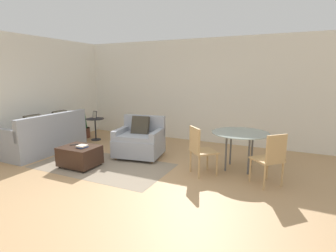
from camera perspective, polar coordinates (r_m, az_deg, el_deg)
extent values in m
plane|color=tan|center=(4.30, -12.77, -14.27)|extent=(20.00, 20.00, 0.00)
cube|color=white|center=(7.25, 5.52, 7.59)|extent=(12.00, 0.06, 2.75)
cube|color=white|center=(7.38, -27.03, 6.49)|extent=(0.06, 12.00, 2.75)
cube|color=gray|center=(5.55, -14.09, -8.37)|extent=(2.74, 1.46, 0.00)
cube|color=beige|center=(5.16, -17.97, -10.04)|extent=(2.69, 0.05, 0.00)
cube|color=beige|center=(5.29, -16.61, -9.45)|extent=(2.69, 0.05, 0.00)
cube|color=beige|center=(5.41, -15.32, -8.88)|extent=(2.69, 0.05, 0.00)
cube|color=beige|center=(5.54, -14.09, -8.34)|extent=(2.69, 0.05, 0.00)
cube|color=beige|center=(5.68, -12.92, -7.81)|extent=(2.69, 0.05, 0.00)
cube|color=beige|center=(5.81, -11.81, -7.31)|extent=(2.69, 0.05, 0.00)
cube|color=beige|center=(5.95, -10.76, -6.83)|extent=(2.69, 0.05, 0.00)
cube|color=#999EA8|center=(6.95, -25.45, -3.20)|extent=(0.93, 1.89, 0.46)
cube|color=#999EA8|center=(6.55, -23.60, 0.34)|extent=(0.14, 1.89, 0.48)
cube|color=#999EA8|center=(7.45, -20.45, 0.93)|extent=(0.85, 0.12, 0.26)
cube|color=#999EA8|center=(6.37, -31.85, -1.73)|extent=(0.85, 0.12, 0.26)
cube|color=#383328|center=(7.05, -22.66, 1.45)|extent=(0.19, 0.40, 0.41)
cube|color=#383328|center=(6.57, -27.52, 0.39)|extent=(0.19, 0.40, 0.41)
cube|color=#999EA8|center=(5.90, -6.32, -4.43)|extent=(1.10, 0.97, 0.37)
cube|color=#999EA8|center=(5.81, -6.50, -2.28)|extent=(0.85, 0.82, 0.10)
cube|color=#999EA8|center=(6.12, -5.15, 0.18)|extent=(0.99, 0.27, 0.46)
cube|color=#999EA8|center=(6.00, -10.21, -1.45)|extent=(0.24, 0.77, 0.20)
cube|color=#999EA8|center=(5.68, -2.33, -2.01)|extent=(0.24, 0.77, 0.20)
cylinder|color=brown|center=(5.84, -11.32, -6.95)|extent=(0.05, 0.05, 0.06)
cylinder|color=brown|center=(5.52, -3.60, -7.82)|extent=(0.05, 0.05, 0.06)
cylinder|color=brown|center=(6.41, -8.57, -5.20)|extent=(0.05, 0.05, 0.06)
cylinder|color=brown|center=(6.12, -1.48, -5.87)|extent=(0.05, 0.05, 0.06)
cube|color=#383328|center=(5.88, -6.04, 0.18)|extent=(0.42, 0.28, 0.41)
cube|color=#382319|center=(5.56, -18.65, -6.12)|extent=(0.73, 0.59, 0.37)
cylinder|color=black|center=(5.68, -22.52, -8.22)|extent=(0.04, 0.04, 0.04)
cylinder|color=black|center=(5.26, -17.85, -9.47)|extent=(0.04, 0.04, 0.04)
cylinder|color=black|center=(6.00, -19.09, -6.96)|extent=(0.04, 0.04, 0.04)
cylinder|color=black|center=(5.60, -14.45, -8.01)|extent=(0.04, 0.04, 0.04)
cube|color=#2D478C|center=(5.43, -18.14, -4.37)|extent=(0.18, 0.19, 0.02)
cube|color=beige|center=(5.42, -18.22, -4.13)|extent=(0.17, 0.17, 0.03)
cube|color=black|center=(5.67, -19.78, -3.85)|extent=(0.15, 0.15, 0.01)
cylinder|color=brown|center=(8.08, -17.81, -1.37)|extent=(0.35, 0.35, 0.28)
cylinder|color=black|center=(8.05, -17.87, -0.46)|extent=(0.32, 0.32, 0.02)
cone|color=#2D6B38|center=(7.95, -17.48, 1.26)|extent=(0.04, 0.08, 0.49)
cone|color=#2D6B38|center=(8.00, -17.79, 1.80)|extent=(0.13, 0.09, 0.62)
cone|color=#2D6B38|center=(8.04, -17.85, 1.46)|extent=(0.09, 0.06, 0.52)
cone|color=#2D6B38|center=(8.03, -18.06, 1.89)|extent=(0.07, 0.07, 0.64)
cone|color=#2D6B38|center=(8.01, -18.21, 1.27)|extent=(0.06, 0.07, 0.48)
cone|color=#2D6B38|center=(7.97, -18.47, 1.50)|extent=(0.07, 0.05, 0.56)
cone|color=#2D6B38|center=(7.92, -17.96, 1.60)|extent=(0.10, 0.11, 0.60)
cylinder|color=black|center=(7.58, -15.62, 1.53)|extent=(0.49, 0.49, 0.02)
cylinder|color=black|center=(7.64, -15.50, -0.68)|extent=(0.04, 0.04, 0.58)
cylinder|color=black|center=(7.70, -15.39, -2.85)|extent=(0.27, 0.27, 0.02)
cube|color=black|center=(7.56, -15.66, 2.36)|extent=(0.14, 0.06, 0.21)
cube|color=#B2A893|center=(7.56, -15.70, 2.36)|extent=(0.11, 0.04, 0.18)
cube|color=black|center=(7.59, -15.52, 2.00)|extent=(0.02, 0.04, 0.10)
cylinder|color=#8C9E99|center=(5.20, 15.46, -1.43)|extent=(1.08, 1.08, 0.01)
cylinder|color=#59595B|center=(5.13, 12.51, -5.70)|extent=(0.04, 0.04, 0.72)
cylinder|color=#59595B|center=(5.06, 17.19, -6.17)|extent=(0.04, 0.04, 0.72)
cylinder|color=#59595B|center=(5.52, 13.49, -4.51)|extent=(0.04, 0.04, 0.72)
cylinder|color=#59595B|center=(5.46, 17.84, -4.93)|extent=(0.04, 0.04, 0.72)
cube|color=tan|center=(4.87, 7.79, -5.51)|extent=(0.59, 0.59, 0.03)
cube|color=tan|center=(4.73, 5.82, -2.97)|extent=(0.29, 0.29, 0.45)
cylinder|color=tan|center=(4.88, 10.60, -8.36)|extent=(0.03, 0.03, 0.42)
cylinder|color=tan|center=(5.17, 8.58, -7.14)|extent=(0.03, 0.03, 0.42)
cylinder|color=tan|center=(4.71, 6.77, -8.95)|extent=(0.03, 0.03, 0.42)
cylinder|color=tan|center=(5.02, 4.93, -7.64)|extent=(0.03, 0.03, 0.42)
cube|color=tan|center=(4.69, 20.74, -6.85)|extent=(0.59, 0.59, 0.03)
cube|color=tan|center=(4.48, 22.52, -4.58)|extent=(0.29, 0.29, 0.45)
cylinder|color=tan|center=(5.00, 20.81, -8.45)|extent=(0.03, 0.03, 0.42)
cylinder|color=tan|center=(4.78, 17.48, -9.13)|extent=(0.03, 0.03, 0.42)
cylinder|color=tan|center=(4.75, 23.65, -9.70)|extent=(0.03, 0.03, 0.42)
cylinder|color=tan|center=(4.52, 20.26, -10.51)|extent=(0.03, 0.03, 0.42)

